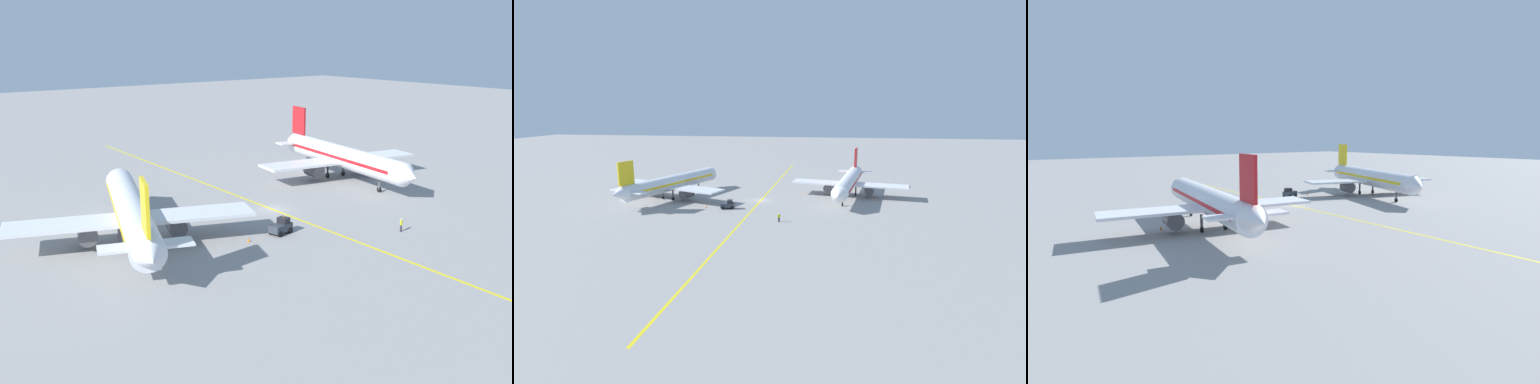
{
  "view_description": "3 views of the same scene",
  "coord_description": "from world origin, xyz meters",
  "views": [
    {
      "loc": [
        -49.99,
        -61.65,
        23.4
      ],
      "look_at": [
        -2.15,
        0.91,
        2.63
      ],
      "focal_mm": 42.0,
      "sensor_mm": 36.0,
      "label": 1
    },
    {
      "loc": [
        15.83,
        -90.31,
        21.69
      ],
      "look_at": [
        2.99,
        -5.34,
        3.26
      ],
      "focal_mm": 28.0,
      "sensor_mm": 36.0,
      "label": 2
    },
    {
      "loc": [
        44.72,
        55.29,
        12.32
      ],
      "look_at": [
        4.53,
        2.73,
        3.21
      ],
      "focal_mm": 28.0,
      "sensor_mm": 36.0,
      "label": 3
    }
  ],
  "objects": [
    {
      "name": "baggage_tug_dark",
      "position": [
        -5.72,
        -8.76,
        0.9
      ],
      "size": [
        3.24,
        2.24,
        2.11
      ],
      "color": "#333842",
      "rests_on": "ground"
    },
    {
      "name": "traffic_cone_mid_apron",
      "position": [
        -10.64,
        -8.78,
        0.28
      ],
      "size": [
        0.32,
        0.32,
        0.55
      ],
      "primitive_type": "cone",
      "color": "orange",
      "rests_on": "ground"
    },
    {
      "name": "airplane_adjacent_stand",
      "position": [
        20.57,
        7.23,
        3.71
      ],
      "size": [
        28.48,
        35.44,
        10.6
      ],
      "color": "white",
      "rests_on": "ground"
    },
    {
      "name": "traffic_cone_near_nose",
      "position": [
        26.12,
        3.92,
        0.28
      ],
      "size": [
        0.32,
        0.32,
        0.55
      ],
      "primitive_type": "cone",
      "color": "orange",
      "rests_on": "ground"
    },
    {
      "name": "apron_yellow_centreline",
      "position": [
        0.0,
        0.0,
        0.0
      ],
      "size": [
        4.33,
        119.95,
        0.01
      ],
      "primitive_type": "cube",
      "rotation": [
        0.0,
        0.0,
        -0.03
      ],
      "color": "yellow",
      "rests_on": "ground"
    },
    {
      "name": "ground_crew_worker",
      "position": [
        6.49,
        -17.06,
        0.91
      ],
      "size": [
        0.53,
        0.35,
        1.68
      ],
      "color": "#23232D",
      "rests_on": "ground"
    },
    {
      "name": "airplane_at_gate",
      "position": [
        -21.52,
        -0.96,
        3.71
      ],
      "size": [
        28.1,
        34.39,
        10.6
      ],
      "color": "silver",
      "rests_on": "ground"
    },
    {
      "name": "ground_plane",
      "position": [
        0.0,
        0.0,
        0.0
      ],
      "size": [
        400.0,
        400.0,
        0.0
      ],
      "primitive_type": "plane",
      "color": "gray"
    }
  ]
}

